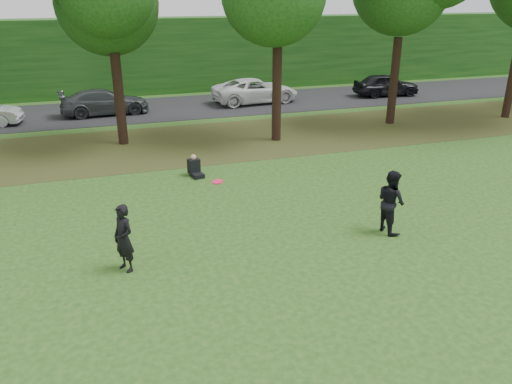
# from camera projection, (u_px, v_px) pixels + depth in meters

# --- Properties ---
(ground) EXTENTS (120.00, 120.00, 0.00)m
(ground) POSITION_uv_depth(u_px,v_px,m) (297.00, 287.00, 11.90)
(ground) COLOR #204916
(ground) RESTS_ON ground
(leaf_litter) EXTENTS (60.00, 7.00, 0.01)m
(leaf_litter) POSITION_uv_depth(u_px,v_px,m) (191.00, 143.00, 23.38)
(leaf_litter) COLOR #433218
(leaf_litter) RESTS_ON ground
(street) EXTENTS (70.00, 7.00, 0.02)m
(street) POSITION_uv_depth(u_px,v_px,m) (165.00, 108.00, 30.44)
(street) COLOR black
(street) RESTS_ON ground
(far_hedge) EXTENTS (70.00, 3.00, 5.00)m
(far_hedge) POSITION_uv_depth(u_px,v_px,m) (150.00, 55.00, 34.82)
(far_hedge) COLOR #154513
(far_hedge) RESTS_ON ground
(player_left) EXTENTS (0.70, 0.77, 1.77)m
(player_left) POSITION_uv_depth(u_px,v_px,m) (124.00, 238.00, 12.35)
(player_left) COLOR black
(player_left) RESTS_ON ground
(player_right) EXTENTS (0.79, 0.98, 1.88)m
(player_right) POSITION_uv_depth(u_px,v_px,m) (391.00, 202.00, 14.39)
(player_right) COLOR black
(player_right) RESTS_ON ground
(parked_cars) EXTENTS (36.34, 4.23, 1.52)m
(parked_cars) POSITION_uv_depth(u_px,v_px,m) (175.00, 98.00, 29.70)
(parked_cars) COLOR black
(parked_cars) RESTS_ON street
(frisbee) EXTENTS (0.38, 0.38, 0.06)m
(frisbee) POSITION_uv_depth(u_px,v_px,m) (218.00, 182.00, 12.40)
(frisbee) COLOR #FF1545
(frisbee) RESTS_ON ground
(seated_person) EXTENTS (0.56, 0.80, 0.83)m
(seated_person) POSITION_uv_depth(u_px,v_px,m) (195.00, 168.00, 19.09)
(seated_person) COLOR black
(seated_person) RESTS_ON ground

